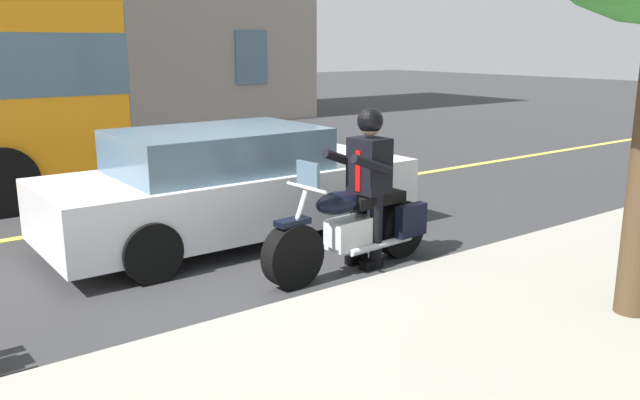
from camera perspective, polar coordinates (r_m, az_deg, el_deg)
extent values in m
plane|color=#333335|center=(7.85, -8.28, -4.43)|extent=(80.00, 80.00, 0.00)
cube|color=#E5DB4C|center=(9.59, -13.99, -1.36)|extent=(60.00, 0.16, 0.01)
cylinder|color=black|center=(6.56, -2.38, -4.87)|extent=(0.67, 0.24, 0.66)
cylinder|color=black|center=(7.57, 6.93, -2.45)|extent=(0.67, 0.24, 0.66)
cube|color=silver|center=(7.03, 2.77, -2.85)|extent=(0.58, 0.32, 0.32)
ellipsoid|color=black|center=(6.80, 1.57, -0.25)|extent=(0.58, 0.32, 0.24)
cube|color=black|center=(7.18, 4.84, 0.12)|extent=(0.72, 0.32, 0.12)
cube|color=black|center=(7.35, 7.95, -1.75)|extent=(0.41, 0.15, 0.36)
cube|color=black|center=(7.64, 5.49, -1.10)|extent=(0.41, 0.15, 0.36)
cylinder|color=silver|center=(6.49, -2.26, -2.57)|extent=(0.35, 0.07, 0.76)
cylinder|color=silver|center=(6.49, -1.18, 1.07)|extent=(0.07, 0.60, 0.04)
cube|color=black|center=(6.46, -2.41, -1.92)|extent=(0.37, 0.18, 0.06)
cylinder|color=silver|center=(7.17, 5.39, -3.91)|extent=(0.90, 0.14, 0.08)
cube|color=slate|center=(6.48, -1.05, 2.14)|extent=(0.06, 0.32, 0.28)
cylinder|color=black|center=(7.11, 4.91, -2.68)|extent=(0.14, 0.14, 0.84)
cube|color=black|center=(7.18, 4.51, -5.61)|extent=(0.27, 0.13, 0.10)
cylinder|color=black|center=(7.28, 3.57, -2.29)|extent=(0.14, 0.14, 0.84)
cube|color=black|center=(7.35, 3.19, -5.15)|extent=(0.27, 0.13, 0.10)
cube|color=black|center=(7.04, 4.33, 3.01)|extent=(0.35, 0.42, 0.60)
cube|color=red|center=(6.93, 3.38, 2.53)|extent=(0.03, 0.07, 0.44)
cylinder|color=black|center=(6.75, 4.56, 3.07)|extent=(0.56, 0.14, 0.28)
cylinder|color=black|center=(7.06, 2.04, 3.57)|extent=(0.56, 0.14, 0.28)
sphere|color=tan|center=(6.97, 4.39, 6.49)|extent=(0.22, 0.22, 0.22)
sphere|color=black|center=(6.96, 4.40, 6.89)|extent=(0.28, 0.28, 0.28)
cube|color=slate|center=(11.70, -18.64, 10.85)|extent=(0.06, 2.40, 1.90)
cylinder|color=black|center=(10.23, -25.99, 1.43)|extent=(1.00, 0.30, 1.00)
cube|color=white|center=(8.20, -7.54, 0.36)|extent=(4.60, 1.80, 0.70)
cube|color=slate|center=(8.00, -8.91, 4.00)|extent=(2.40, 1.60, 0.60)
cylinder|color=black|center=(9.70, -2.47, 1.11)|extent=(0.64, 0.22, 0.64)
cylinder|color=black|center=(8.38, 4.07, -0.89)|extent=(0.64, 0.22, 0.64)
cylinder|color=black|center=(8.46, -18.94, -1.46)|extent=(0.64, 0.22, 0.64)
cylinder|color=black|center=(6.92, -14.55, -4.41)|extent=(0.64, 0.22, 0.64)
cube|color=slate|center=(20.45, -5.99, 12.29)|extent=(1.10, 0.06, 1.60)
cube|color=slate|center=(18.41, -19.69, 11.47)|extent=(1.10, 0.06, 1.60)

